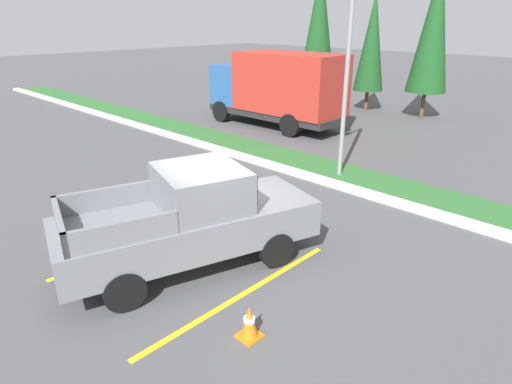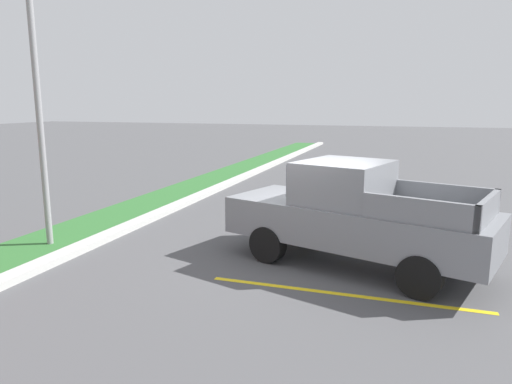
# 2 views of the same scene
# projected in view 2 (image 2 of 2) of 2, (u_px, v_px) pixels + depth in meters

# --- Properties ---
(ground_plane) EXTENTS (120.00, 120.00, 0.00)m
(ground_plane) POSITION_uv_depth(u_px,v_px,m) (311.00, 259.00, 9.80)
(ground_plane) COLOR #4C4C4F
(parking_line_near) EXTENTS (0.12, 4.80, 0.01)m
(parking_line_near) POSITION_uv_depth(u_px,v_px,m) (344.00, 294.00, 7.99)
(parking_line_near) COLOR yellow
(parking_line_near) RESTS_ON ground
(parking_line_far) EXTENTS (0.12, 4.80, 0.01)m
(parking_line_far) POSITION_uv_depth(u_px,v_px,m) (362.00, 244.00, 10.88)
(parking_line_far) COLOR yellow
(parking_line_far) RESTS_ON ground
(curb_strip) EXTENTS (56.00, 0.40, 0.15)m
(curb_strip) POSITION_uv_depth(u_px,v_px,m) (109.00, 235.00, 11.32)
(curb_strip) COLOR #B2B2AD
(curb_strip) RESTS_ON ground
(grass_median) EXTENTS (56.00, 1.80, 0.06)m
(grass_median) POSITION_uv_depth(u_px,v_px,m) (72.00, 233.00, 11.67)
(grass_median) COLOR #2D662D
(grass_median) RESTS_ON ground
(pickup_truck_main) EXTENTS (3.39, 5.55, 2.10)m
(pickup_truck_main) POSITION_uv_depth(u_px,v_px,m) (354.00, 215.00, 9.27)
(pickup_truck_main) COLOR black
(pickup_truck_main) RESTS_ON ground
(street_light) EXTENTS (0.24, 1.49, 6.46)m
(street_light) POSITION_uv_depth(u_px,v_px,m) (42.00, 77.00, 9.95)
(street_light) COLOR gray
(street_light) RESTS_ON ground
(traffic_cone) EXTENTS (0.36, 0.36, 0.60)m
(traffic_cone) POSITION_uv_depth(u_px,v_px,m) (397.00, 225.00, 11.45)
(traffic_cone) COLOR orange
(traffic_cone) RESTS_ON ground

